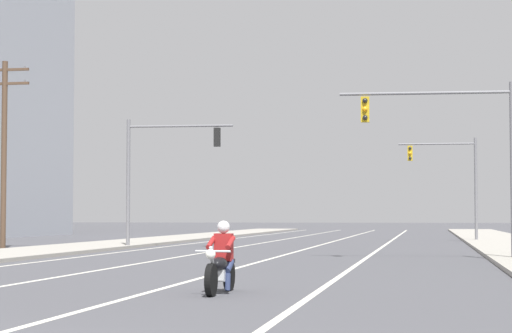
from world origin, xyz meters
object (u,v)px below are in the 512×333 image
object	(u,v)px
motorcycle_with_rider	(221,264)
traffic_signal_mid_right	(453,173)
utility_pole_left_near	(4,146)
traffic_signal_near_left	(159,162)
traffic_signal_near_right	(460,141)

from	to	relation	value
motorcycle_with_rider	traffic_signal_mid_right	bearing A→B (deg)	81.96
utility_pole_left_near	motorcycle_with_rider	bearing A→B (deg)	-56.59
motorcycle_with_rider	utility_pole_left_near	xyz separation A→B (m)	(-15.28, 23.17, 4.19)
motorcycle_with_rider	traffic_signal_near_left	world-z (taller)	traffic_signal_near_left
motorcycle_with_rider	utility_pole_left_near	size ratio (longest dim) A/B	0.25
traffic_signal_near_right	utility_pole_left_near	world-z (taller)	utility_pole_left_near
traffic_signal_mid_right	utility_pole_left_near	xyz separation A→B (m)	(-20.92, -16.73, 0.69)
traffic_signal_near_left	motorcycle_with_rider	bearing A→B (deg)	-71.61
traffic_signal_mid_right	motorcycle_with_rider	bearing A→B (deg)	-98.04
traffic_signal_near_left	traffic_signal_mid_right	distance (m)	19.97
traffic_signal_near_right	utility_pole_left_near	distance (m)	22.01
traffic_signal_near_left	traffic_signal_near_right	bearing A→B (deg)	-37.59
utility_pole_left_near	traffic_signal_near_left	bearing A→B (deg)	22.27
traffic_signal_near_left	utility_pole_left_near	distance (m)	7.24
traffic_signal_near_right	motorcycle_with_rider	bearing A→B (deg)	-108.99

